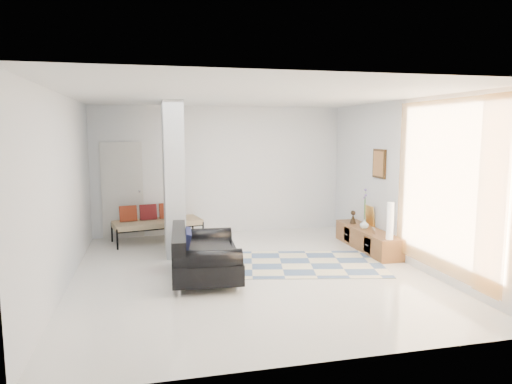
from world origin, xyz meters
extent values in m
plane|color=white|center=(0.00, 0.00, 0.00)|extent=(6.00, 6.00, 0.00)
plane|color=white|center=(0.00, 0.00, 2.80)|extent=(6.00, 6.00, 0.00)
plane|color=white|center=(0.00, 3.00, 1.40)|extent=(6.00, 0.00, 6.00)
plane|color=white|center=(0.00, -3.00, 1.40)|extent=(6.00, 0.00, 6.00)
plane|color=white|center=(-2.75, 0.00, 1.40)|extent=(0.00, 6.00, 6.00)
plane|color=white|center=(2.75, 0.00, 1.40)|extent=(0.00, 6.00, 6.00)
cube|color=#B7BCBF|center=(-1.10, 1.60, 1.40)|extent=(0.35, 1.20, 2.80)
cube|color=silver|center=(-2.10, 2.96, 1.02)|extent=(0.85, 0.06, 2.04)
plane|color=#FFAA43|center=(2.67, -1.15, 1.45)|extent=(0.00, 2.55, 2.55)
cube|color=#3C2510|center=(2.72, 0.90, 1.65)|extent=(0.04, 0.45, 0.55)
cube|color=brown|center=(2.52, 0.90, 0.20)|extent=(0.45, 1.98, 0.40)
cube|color=#3C2510|center=(2.30, 0.46, 0.20)|extent=(0.02, 0.26, 0.28)
cube|color=#3C2510|center=(2.30, 1.34, 0.20)|extent=(0.02, 0.26, 0.28)
cube|color=gold|center=(2.70, 1.18, 0.60)|extent=(0.09, 0.32, 0.40)
cube|color=silver|center=(2.42, 0.46, 0.46)|extent=(0.04, 0.10, 0.12)
cylinder|color=silver|center=(-1.17, -0.77, 0.05)|extent=(0.05, 0.05, 0.10)
cylinder|color=silver|center=(-1.07, 0.65, 0.05)|extent=(0.05, 0.05, 0.10)
cylinder|color=silver|center=(-0.37, -0.83, 0.05)|extent=(0.05, 0.05, 0.10)
cylinder|color=silver|center=(-0.27, 0.60, 0.05)|extent=(0.05, 0.05, 0.10)
cube|color=black|center=(-0.72, -0.09, 0.25)|extent=(1.11, 1.73, 0.30)
cube|color=black|center=(-1.12, -0.06, 0.58)|extent=(0.31, 1.68, 0.36)
cylinder|color=black|center=(-0.77, -0.80, 0.48)|extent=(0.97, 0.34, 0.28)
cylinder|color=black|center=(-0.67, 0.63, 0.48)|extent=(0.97, 0.34, 0.28)
cube|color=black|center=(-1.00, -0.07, 0.60)|extent=(0.18, 0.62, 0.31)
cylinder|color=black|center=(-2.17, 1.94, 0.20)|extent=(0.04, 0.04, 0.40)
cylinder|color=black|center=(-0.48, 2.30, 0.20)|extent=(0.04, 0.04, 0.40)
cylinder|color=black|center=(-2.32, 2.64, 0.20)|extent=(0.04, 0.04, 0.40)
cylinder|color=black|center=(-0.63, 3.00, 0.20)|extent=(0.04, 0.04, 0.40)
cube|color=beige|center=(-1.40, 2.47, 0.38)|extent=(1.86, 1.08, 0.12)
cube|color=maroon|center=(-1.98, 2.50, 0.60)|extent=(0.37, 0.23, 0.33)
cube|color=maroon|center=(-1.58, 2.58, 0.60)|extent=(0.37, 0.23, 0.33)
cube|color=maroon|center=(-1.18, 2.67, 0.60)|extent=(0.37, 0.23, 0.33)
cube|color=beige|center=(1.11, 0.20, 0.01)|extent=(2.72, 2.09, 0.01)
cylinder|color=white|center=(2.50, 0.04, 0.72)|extent=(0.12, 0.12, 0.64)
imported|color=white|center=(2.47, 0.94, 0.49)|extent=(0.18, 0.18, 0.18)
camera|label=1|loc=(-1.52, -6.97, 2.26)|focal=32.00mm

